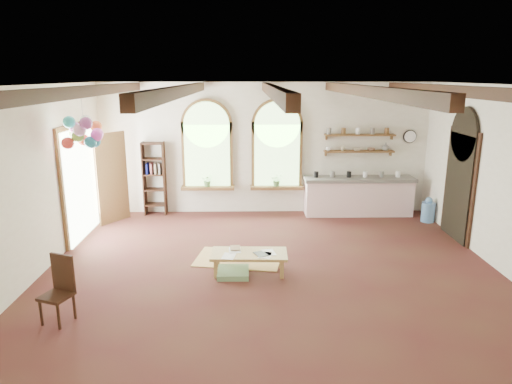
{
  "coord_description": "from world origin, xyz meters",
  "views": [
    {
      "loc": [
        -0.42,
        -7.59,
        3.35
      ],
      "look_at": [
        -0.26,
        0.6,
        1.25
      ],
      "focal_mm": 32.0,
      "sensor_mm": 36.0,
      "label": 1
    }
  ],
  "objects_px": {
    "kitchen_counter": "(358,196)",
    "side_chair": "(58,303)",
    "balloon_cluster": "(84,133)",
    "coffee_table": "(249,255)"
  },
  "relations": [
    {
      "from": "kitchen_counter",
      "to": "side_chair",
      "type": "height_order",
      "value": "side_chair"
    },
    {
      "from": "side_chair",
      "to": "balloon_cluster",
      "type": "bearing_deg",
      "value": 97.58
    },
    {
      "from": "side_chair",
      "to": "balloon_cluster",
      "type": "xyz_separation_m",
      "value": [
        -0.34,
        2.58,
        2.06
      ]
    },
    {
      "from": "kitchen_counter",
      "to": "coffee_table",
      "type": "relative_size",
      "value": 2.02
    },
    {
      "from": "coffee_table",
      "to": "side_chair",
      "type": "xyz_separation_m",
      "value": [
        -2.66,
        -1.56,
        -0.06
      ]
    },
    {
      "from": "coffee_table",
      "to": "balloon_cluster",
      "type": "xyz_separation_m",
      "value": [
        -3.01,
        1.02,
        2.0
      ]
    },
    {
      "from": "coffee_table",
      "to": "side_chair",
      "type": "bearing_deg",
      "value": -149.6
    },
    {
      "from": "kitchen_counter",
      "to": "balloon_cluster",
      "type": "distance_m",
      "value": 6.46
    },
    {
      "from": "kitchen_counter",
      "to": "coffee_table",
      "type": "bearing_deg",
      "value": -128.31
    },
    {
      "from": "kitchen_counter",
      "to": "balloon_cluster",
      "type": "bearing_deg",
      "value": -157.19
    }
  ]
}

